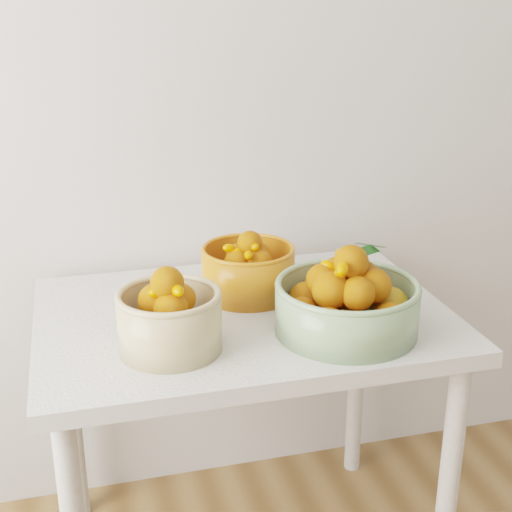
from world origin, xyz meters
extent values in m
cube|color=silver|center=(0.00, 2.00, 1.35)|extent=(4.00, 0.04, 2.70)
cube|color=silver|center=(-0.17, 1.60, 0.73)|extent=(1.00, 0.70, 0.04)
cylinder|color=silver|center=(0.27, 1.31, 0.35)|extent=(0.05, 0.05, 0.71)
cylinder|color=silver|center=(-0.61, 1.89, 0.35)|extent=(0.05, 0.05, 0.71)
cylinder|color=silver|center=(0.27, 1.89, 0.35)|extent=(0.05, 0.05, 0.71)
cylinder|color=tan|center=(-0.37, 1.45, 0.81)|extent=(0.23, 0.23, 0.13)
torus|color=tan|center=(-0.37, 1.45, 0.88)|extent=(0.23, 0.23, 0.02)
sphere|color=#D1660C|center=(-0.31, 1.45, 0.80)|extent=(0.07, 0.07, 0.07)
sphere|color=#D1660C|center=(-0.35, 1.51, 0.80)|extent=(0.07, 0.07, 0.07)
sphere|color=#CE5700|center=(-0.42, 1.48, 0.80)|extent=(0.08, 0.08, 0.08)
sphere|color=#CE5700|center=(-0.41, 1.42, 0.80)|extent=(0.07, 0.07, 0.07)
sphere|color=#CE5700|center=(-0.35, 1.39, 0.80)|extent=(0.08, 0.08, 0.08)
sphere|color=#CE5700|center=(-0.37, 1.45, 0.80)|extent=(0.07, 0.07, 0.07)
sphere|color=#CE5700|center=(-0.34, 1.47, 0.86)|extent=(0.07, 0.07, 0.07)
sphere|color=#CE5700|center=(-0.39, 1.47, 0.86)|extent=(0.08, 0.08, 0.08)
sphere|color=#CE5700|center=(-0.37, 1.42, 0.86)|extent=(0.07, 0.07, 0.07)
sphere|color=#CE5700|center=(-0.37, 1.44, 0.91)|extent=(0.07, 0.07, 0.07)
ellipsoid|color=orange|center=(-0.35, 1.41, 0.91)|extent=(0.04, 0.05, 0.04)
ellipsoid|color=orange|center=(-0.39, 1.44, 0.89)|extent=(0.04, 0.04, 0.03)
ellipsoid|color=orange|center=(-0.39, 1.44, 0.90)|extent=(0.04, 0.04, 0.03)
ellipsoid|color=orange|center=(-0.38, 1.45, 0.89)|extent=(0.04, 0.03, 0.03)
cylinder|color=#82A474|center=(0.04, 1.43, 0.81)|extent=(0.36, 0.36, 0.11)
torus|color=#82A474|center=(0.04, 1.43, 0.86)|extent=(0.37, 0.37, 0.02)
sphere|color=#D1660C|center=(0.14, 1.43, 0.80)|extent=(0.09, 0.09, 0.09)
sphere|color=#CE5700|center=(0.11, 1.51, 0.80)|extent=(0.08, 0.08, 0.08)
sphere|color=#CE5700|center=(0.04, 1.54, 0.80)|extent=(0.09, 0.09, 0.09)
sphere|color=#CE5700|center=(-0.04, 1.51, 0.80)|extent=(0.09, 0.09, 0.09)
sphere|color=#CE5700|center=(-0.07, 1.44, 0.80)|extent=(0.08, 0.08, 0.08)
sphere|color=#CE5700|center=(-0.04, 1.36, 0.80)|extent=(0.09, 0.09, 0.09)
sphere|color=#CE5700|center=(0.04, 1.33, 0.80)|extent=(0.08, 0.08, 0.08)
sphere|color=#CE5700|center=(0.11, 1.36, 0.80)|extent=(0.08, 0.08, 0.08)
sphere|color=#CE5700|center=(0.04, 1.43, 0.80)|extent=(0.08, 0.08, 0.08)
sphere|color=#CE5700|center=(0.09, 1.46, 0.87)|extent=(0.08, 0.08, 0.08)
sphere|color=#CE5700|center=(0.03, 1.49, 0.87)|extent=(0.08, 0.08, 0.08)
sphere|color=#CE5700|center=(-0.01, 1.47, 0.87)|extent=(0.08, 0.08, 0.08)
sphere|color=#CE5700|center=(-0.01, 1.41, 0.87)|extent=(0.08, 0.08, 0.08)
sphere|color=#CE5700|center=(0.04, 1.38, 0.87)|extent=(0.08, 0.08, 0.08)
sphere|color=#CE5700|center=(0.09, 1.41, 0.87)|extent=(0.08, 0.08, 0.08)
sphere|color=#CE5700|center=(0.04, 1.43, 0.92)|extent=(0.08, 0.08, 0.08)
ellipsoid|color=orange|center=(-0.02, 1.45, 0.89)|extent=(0.04, 0.04, 0.03)
ellipsoid|color=orange|center=(0.04, 1.44, 0.93)|extent=(0.03, 0.04, 0.03)
ellipsoid|color=orange|center=(0.08, 1.48, 0.91)|extent=(0.05, 0.05, 0.04)
ellipsoid|color=orange|center=(0.04, 1.47, 0.93)|extent=(0.04, 0.04, 0.03)
ellipsoid|color=orange|center=(0.03, 1.43, 0.93)|extent=(0.05, 0.03, 0.04)
ellipsoid|color=orange|center=(0.00, 1.40, 0.90)|extent=(0.05, 0.04, 0.03)
ellipsoid|color=orange|center=(0.02, 1.45, 0.89)|extent=(0.05, 0.05, 0.03)
ellipsoid|color=orange|center=(0.04, 1.49, 0.92)|extent=(0.03, 0.04, 0.03)
ellipsoid|color=orange|center=(0.03, 1.43, 0.90)|extent=(0.05, 0.05, 0.03)
ellipsoid|color=orange|center=(0.00, 1.39, 0.93)|extent=(0.05, 0.05, 0.04)
ellipsoid|color=orange|center=(0.01, 1.41, 0.90)|extent=(0.05, 0.05, 0.04)
ellipsoid|color=orange|center=(0.00, 1.47, 0.90)|extent=(0.05, 0.05, 0.04)
cylinder|color=orange|center=(-0.13, 1.70, 0.81)|extent=(0.27, 0.27, 0.12)
torus|color=orange|center=(-0.13, 1.70, 0.87)|extent=(0.27, 0.27, 0.01)
sphere|color=#CE5700|center=(-0.06, 1.70, 0.79)|extent=(0.07, 0.07, 0.07)
sphere|color=#CE5700|center=(-0.09, 1.76, 0.79)|extent=(0.07, 0.07, 0.07)
sphere|color=#CE5700|center=(-0.16, 1.76, 0.79)|extent=(0.07, 0.07, 0.07)
sphere|color=#CE5700|center=(-0.20, 1.71, 0.79)|extent=(0.06, 0.06, 0.06)
sphere|color=#CE5700|center=(-0.17, 1.64, 0.79)|extent=(0.07, 0.07, 0.07)
sphere|color=#CE5700|center=(-0.09, 1.64, 0.79)|extent=(0.06, 0.06, 0.06)
sphere|color=#CE5700|center=(-0.13, 1.70, 0.79)|extent=(0.07, 0.07, 0.07)
sphere|color=#CE5700|center=(-0.09, 1.72, 0.85)|extent=(0.07, 0.07, 0.07)
sphere|color=#CE5700|center=(-0.15, 1.74, 0.85)|extent=(0.06, 0.06, 0.06)
sphere|color=#CE5700|center=(-0.16, 1.68, 0.85)|extent=(0.07, 0.07, 0.07)
sphere|color=#CE5700|center=(-0.11, 1.67, 0.85)|extent=(0.07, 0.07, 0.07)
sphere|color=#CE5700|center=(-0.12, 1.70, 0.89)|extent=(0.06, 0.06, 0.06)
ellipsoid|color=orange|center=(-0.14, 1.75, 0.86)|extent=(0.03, 0.04, 0.03)
ellipsoid|color=orange|center=(-0.14, 1.65, 0.88)|extent=(0.03, 0.04, 0.03)
ellipsoid|color=orange|center=(-0.18, 1.70, 0.88)|extent=(0.04, 0.03, 0.03)
ellipsoid|color=orange|center=(-0.14, 1.71, 0.87)|extent=(0.04, 0.04, 0.03)
ellipsoid|color=orange|center=(-0.13, 1.70, 0.86)|extent=(0.04, 0.04, 0.03)
ellipsoid|color=orange|center=(-0.16, 1.69, 0.87)|extent=(0.04, 0.04, 0.03)
ellipsoid|color=orange|center=(-0.12, 1.67, 0.89)|extent=(0.03, 0.04, 0.03)
ellipsoid|color=orange|center=(-0.14, 1.70, 0.87)|extent=(0.04, 0.04, 0.04)
camera|label=1|loc=(-0.55, 0.05, 1.49)|focal=50.00mm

